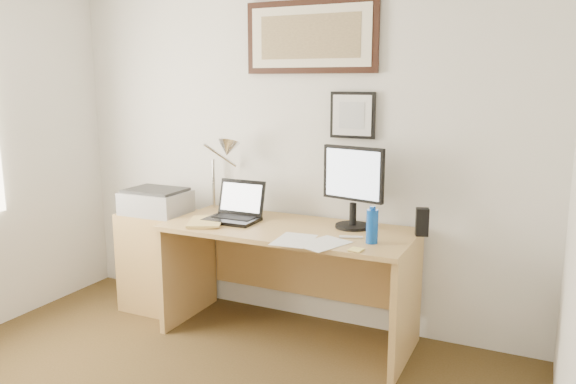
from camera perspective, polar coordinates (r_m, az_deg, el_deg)
The scene contains 17 objects.
wall_back at distance 3.89m, azimuth 0.33°, elevation 5.05°, with size 3.50×0.02×2.50m, color silver.
side_cabinet at distance 4.28m, azimuth -12.85°, elevation -6.78°, with size 0.50×0.40×0.73m, color #AE8449.
water_bottle at distance 3.25m, azimuth 8.54°, elevation -3.49°, with size 0.07×0.07×0.20m, color #0C44A7.
bottle_cap at distance 3.23m, azimuth 8.60°, elevation -1.63°, with size 0.04×0.04×0.02m, color #0C44A7.
speaker at distance 3.47m, azimuth 13.47°, elevation -2.98°, with size 0.07×0.07×0.17m, color black.
paper_sheet_a at distance 3.30m, azimuth 0.61°, elevation -4.89°, with size 0.21×0.30×0.00m, color white.
paper_sheet_b at distance 3.23m, azimuth 3.59°, elevation -5.24°, with size 0.21×0.29×0.00m, color white.
sticky_pad at distance 3.12m, azimuth 6.95°, elevation -5.82°, with size 0.07×0.07×0.01m, color #FFE978.
marker_pen at distance 3.36m, azimuth 6.42°, elevation -4.56°, with size 0.02×0.02×0.14m, color white.
book at distance 3.72m, azimuth -9.98°, elevation -3.04°, with size 0.21×0.29×0.02m, color #D7B665.
desk at distance 3.73m, azimuth 0.56°, elevation -6.79°, with size 1.60×0.70×0.75m.
laptop at distance 3.77m, azimuth -5.36°, elevation -2.00°, with size 0.34×0.29×0.26m.
lcd_monitor at distance 3.53m, azimuth 6.63°, elevation 0.91°, with size 0.42×0.22×0.52m.
printer at distance 4.14m, azimuth -13.26°, elevation -0.93°, with size 0.44×0.34×0.18m.
desk_lamp at distance 3.92m, azimuth -6.28°, elevation 4.12°, with size 0.29×0.27×0.53m.
picture_large at distance 3.79m, azimuth 2.29°, elevation 15.48°, with size 0.92×0.04×0.47m.
picture_small at distance 3.68m, azimuth 6.57°, elevation 7.76°, with size 0.30×0.03×0.30m.
Camera 1 is at (1.63, -1.51, 1.67)m, focal length 35.00 mm.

